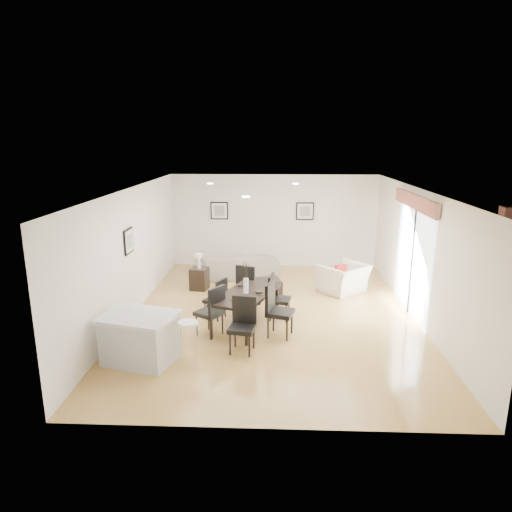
{
  "coord_description": "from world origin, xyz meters",
  "views": [
    {
      "loc": [
        0.03,
        -9.22,
        3.68
      ],
      "look_at": [
        -0.38,
        0.4,
        1.21
      ],
      "focal_mm": 32.0,
      "sensor_mm": 36.0,
      "label": 1
    }
  ],
  "objects_px": {
    "armchair": "(344,278)",
    "dining_chair_wfar": "(218,297)",
    "dining_table": "(246,297)",
    "bar_stool": "(188,328)",
    "sofa": "(237,265)",
    "dining_chair_wnear": "(213,308)",
    "dining_chair_head": "(243,321)",
    "dining_chair_foot": "(248,284)",
    "side_table": "(199,279)",
    "kitchen_island": "(140,338)",
    "dining_chair_enear": "(276,307)",
    "dining_chair_efar": "(276,295)",
    "coffee_table": "(261,288)"
  },
  "relations": [
    {
      "from": "dining_chair_head",
      "to": "dining_chair_foot",
      "type": "height_order",
      "value": "dining_chair_foot"
    },
    {
      "from": "side_table",
      "to": "dining_table",
      "type": "bearing_deg",
      "value": -60.31
    },
    {
      "from": "armchair",
      "to": "dining_chair_efar",
      "type": "height_order",
      "value": "dining_chair_efar"
    },
    {
      "from": "dining_chair_foot",
      "to": "side_table",
      "type": "distance_m",
      "value": 1.83
    },
    {
      "from": "sofa",
      "to": "dining_chair_foot",
      "type": "xyz_separation_m",
      "value": [
        0.44,
        -2.36,
        0.23
      ]
    },
    {
      "from": "armchair",
      "to": "bar_stool",
      "type": "distance_m",
      "value": 4.94
    },
    {
      "from": "dining_chair_enear",
      "to": "bar_stool",
      "type": "height_order",
      "value": "dining_chair_enear"
    },
    {
      "from": "dining_chair_wnear",
      "to": "side_table",
      "type": "distance_m",
      "value": 2.89
    },
    {
      "from": "dining_chair_enear",
      "to": "kitchen_island",
      "type": "bearing_deg",
      "value": 132.54
    },
    {
      "from": "bar_stool",
      "to": "dining_chair_foot",
      "type": "bearing_deg",
      "value": 72.09
    },
    {
      "from": "sofa",
      "to": "side_table",
      "type": "relative_size",
      "value": 4.13
    },
    {
      "from": "dining_chair_wfar",
      "to": "dining_chair_foot",
      "type": "relative_size",
      "value": 0.87
    },
    {
      "from": "dining_chair_head",
      "to": "dining_table",
      "type": "bearing_deg",
      "value": 100.77
    },
    {
      "from": "dining_chair_efar",
      "to": "bar_stool",
      "type": "xyz_separation_m",
      "value": [
        -1.47,
        -1.98,
        0.09
      ]
    },
    {
      "from": "dining_chair_foot",
      "to": "side_table",
      "type": "bearing_deg",
      "value": -22.21
    },
    {
      "from": "dining_chair_wnear",
      "to": "kitchen_island",
      "type": "relative_size",
      "value": 0.72
    },
    {
      "from": "dining_chair_wfar",
      "to": "dining_chair_head",
      "type": "xyz_separation_m",
      "value": [
        0.63,
        -1.44,
        0.06
      ]
    },
    {
      "from": "dining_chair_efar",
      "to": "kitchen_island",
      "type": "height_order",
      "value": "dining_chair_efar"
    },
    {
      "from": "dining_chair_efar",
      "to": "dining_chair_enear",
      "type": "bearing_deg",
      "value": -169.27
    },
    {
      "from": "dining_chair_wnear",
      "to": "armchair",
      "type": "bearing_deg",
      "value": 165.62
    },
    {
      "from": "sofa",
      "to": "bar_stool",
      "type": "bearing_deg",
      "value": 74.53
    },
    {
      "from": "dining_chair_head",
      "to": "bar_stool",
      "type": "height_order",
      "value": "dining_chair_head"
    },
    {
      "from": "dining_chair_wnear",
      "to": "dining_chair_head",
      "type": "height_order",
      "value": "dining_chair_wnear"
    },
    {
      "from": "armchair",
      "to": "side_table",
      "type": "relative_size",
      "value": 1.96
    },
    {
      "from": "side_table",
      "to": "dining_chair_wfar",
      "type": "bearing_deg",
      "value": -69.77
    },
    {
      "from": "dining_chair_head",
      "to": "kitchen_island",
      "type": "distance_m",
      "value": 1.79
    },
    {
      "from": "dining_chair_wfar",
      "to": "dining_chair_head",
      "type": "relative_size",
      "value": 0.89
    },
    {
      "from": "armchair",
      "to": "dining_chair_head",
      "type": "bearing_deg",
      "value": 14.36
    },
    {
      "from": "dining_chair_head",
      "to": "sofa",
      "type": "bearing_deg",
      "value": 106.18
    },
    {
      "from": "armchair",
      "to": "dining_chair_wfar",
      "type": "xyz_separation_m",
      "value": [
        -2.88,
        -1.86,
        0.14
      ]
    },
    {
      "from": "dining_chair_enear",
      "to": "bar_stool",
      "type": "bearing_deg",
      "value": 143.99
    },
    {
      "from": "sofa",
      "to": "armchair",
      "type": "height_order",
      "value": "armchair"
    },
    {
      "from": "coffee_table",
      "to": "bar_stool",
      "type": "bearing_deg",
      "value": -124.58
    },
    {
      "from": "sofa",
      "to": "kitchen_island",
      "type": "bearing_deg",
      "value": 65.26
    },
    {
      "from": "dining_table",
      "to": "dining_chair_foot",
      "type": "distance_m",
      "value": 1.06
    },
    {
      "from": "sofa",
      "to": "dining_chair_head",
      "type": "xyz_separation_m",
      "value": [
        0.49,
        -4.47,
        0.22
      ]
    },
    {
      "from": "sofa",
      "to": "kitchen_island",
      "type": "xyz_separation_m",
      "value": [
        -1.23,
        -4.96,
        0.09
      ]
    },
    {
      "from": "dining_chair_head",
      "to": "side_table",
      "type": "xyz_separation_m",
      "value": [
        -1.34,
        3.37,
        -0.28
      ]
    },
    {
      "from": "dining_chair_head",
      "to": "coffee_table",
      "type": "xyz_separation_m",
      "value": [
        0.21,
        2.96,
        -0.36
      ]
    },
    {
      "from": "sofa",
      "to": "dining_chair_wfar",
      "type": "height_order",
      "value": "dining_chair_wfar"
    },
    {
      "from": "sofa",
      "to": "coffee_table",
      "type": "height_order",
      "value": "sofa"
    },
    {
      "from": "dining_table",
      "to": "bar_stool",
      "type": "distance_m",
      "value": 1.77
    },
    {
      "from": "side_table",
      "to": "kitchen_island",
      "type": "bearing_deg",
      "value": -95.56
    },
    {
      "from": "dining_chair_efar",
      "to": "coffee_table",
      "type": "height_order",
      "value": "dining_chair_efar"
    },
    {
      "from": "dining_chair_foot",
      "to": "coffee_table",
      "type": "xyz_separation_m",
      "value": [
        0.26,
        0.85,
        -0.37
      ]
    },
    {
      "from": "dining_chair_wnear",
      "to": "kitchen_island",
      "type": "xyz_separation_m",
      "value": [
        -1.09,
        -1.07,
        -0.14
      ]
    },
    {
      "from": "dining_table",
      "to": "dining_chair_head",
      "type": "height_order",
      "value": "dining_chair_head"
    },
    {
      "from": "dining_table",
      "to": "coffee_table",
      "type": "xyz_separation_m",
      "value": [
        0.23,
        1.91,
        -0.45
      ]
    },
    {
      "from": "side_table",
      "to": "sofa",
      "type": "bearing_deg",
      "value": 52.22
    },
    {
      "from": "dining_chair_wnear",
      "to": "sofa",
      "type": "bearing_deg",
      "value": -149.79
    }
  ]
}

